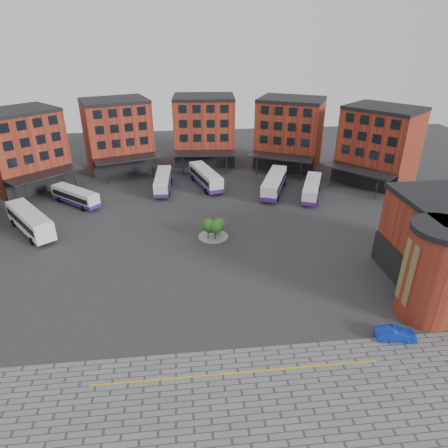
{
  "coord_description": "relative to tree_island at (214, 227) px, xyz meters",
  "views": [
    {
      "loc": [
        -2.13,
        -39.79,
        27.95
      ],
      "look_at": [
        3.16,
        8.05,
        4.0
      ],
      "focal_mm": 32.0,
      "sensor_mm": 36.0,
      "label": 1
    }
  ],
  "objects": [
    {
      "name": "ground",
      "position": [
        -2.13,
        -11.69,
        -1.78
      ],
      "size": [
        160.0,
        160.0,
        0.0
      ],
      "primitive_type": "plane",
      "color": "#28282B",
      "rests_on": "ground"
    },
    {
      "name": "tree_island",
      "position": [
        0.0,
        0.0,
        0.0
      ],
      "size": [
        4.4,
        4.4,
        3.25
      ],
      "color": "gray",
      "rests_on": "ground"
    },
    {
      "name": "yellow_line",
      "position": [
        -0.13,
        -25.69,
        -1.75
      ],
      "size": [
        26.0,
        0.15,
        0.02
      ],
      "primitive_type": "cube",
      "color": "gold",
      "rests_on": "paving_zone"
    },
    {
      "name": "blue_car",
      "position": [
        15.98,
        -23.07,
        -1.13
      ],
      "size": [
        4.09,
        1.95,
        1.3
      ],
      "primitive_type": "imported",
      "rotation": [
        0.0,
        0.0,
        1.42
      ],
      "color": "#0D2CB0",
      "rests_on": "ground"
    },
    {
      "name": "bus_c",
      "position": [
        -7.94,
        20.25,
        -0.09
      ],
      "size": [
        3.2,
        11.22,
        3.13
      ],
      "rotation": [
        0.0,
        0.0,
        -0.05
      ],
      "color": "silver",
      "rests_on": "ground"
    },
    {
      "name": "bus_e",
      "position": [
        12.58,
        16.48,
        0.1
      ],
      "size": [
        7.3,
        12.48,
        3.47
      ],
      "rotation": [
        0.0,
        0.0,
        -0.39
      ],
      "color": "silver",
      "rests_on": "ground"
    },
    {
      "name": "bus_a",
      "position": [
        -27.19,
        4.84,
        0.29
      ],
      "size": [
        9.59,
        11.59,
        3.49
      ],
      "rotation": [
        0.0,
        0.0,
        0.64
      ],
      "color": "white",
      "rests_on": "ground"
    },
    {
      "name": "bus_d",
      "position": [
        0.19,
        21.3,
        0.05
      ],
      "size": [
        6.01,
        12.28,
        3.38
      ],
      "rotation": [
        0.0,
        0.0,
        0.28
      ],
      "color": "silver",
      "rests_on": "ground"
    },
    {
      "name": "main_building",
      "position": [
        -6.9,
        26.56,
        5.44
      ],
      "size": [
        94.14,
        42.48,
        14.6
      ],
      "color": "maroon",
      "rests_on": "ground"
    },
    {
      "name": "bus_b",
      "position": [
        -22.82,
        14.81,
        -0.22
      ],
      "size": [
        9.29,
        8.55,
        2.89
      ],
      "rotation": [
        0.0,
        0.0,
        0.85
      ],
      "color": "silver",
      "rests_on": "ground"
    },
    {
      "name": "bus_f",
      "position": [
        18.86,
        13.63,
        -0.1
      ],
      "size": [
        6.5,
        11.14,
        3.1
      ],
      "rotation": [
        0.0,
        0.0,
        -0.39
      ],
      "color": "silver",
      "rests_on": "ground"
    }
  ]
}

